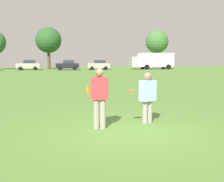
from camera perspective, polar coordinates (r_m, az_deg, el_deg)
ground_plane at (r=7.49m, az=2.89°, el=-8.19°), size 152.27×152.27×0.00m
player_thrower at (r=7.52m, az=-2.62°, el=-0.86°), size 0.52×0.39×1.66m
player_defender at (r=8.25m, az=7.39°, el=-0.88°), size 0.53×0.41×1.52m
frisbee at (r=7.89m, az=4.04°, el=0.22°), size 0.27×0.27×0.07m
traffic_cone at (r=16.21m, az=-5.07°, el=0.59°), size 0.32×0.32×0.48m
parked_car_center at (r=53.08m, az=-16.97°, el=5.20°), size 4.32×2.45×1.82m
parked_car_mid_right at (r=51.43m, az=-9.21°, el=5.37°), size 4.32×2.45×1.82m
parked_car_near_right at (r=52.18m, az=-2.81°, el=5.46°), size 4.32×2.45×1.82m
box_truck at (r=55.26m, az=8.43°, el=6.32°), size 8.65×3.40×3.18m
tree_center_elm at (r=57.67m, az=-13.07°, el=10.24°), size 5.18×5.18×8.41m
tree_east_birch at (r=68.35m, az=9.33°, el=10.05°), size 5.54×5.54×9.00m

